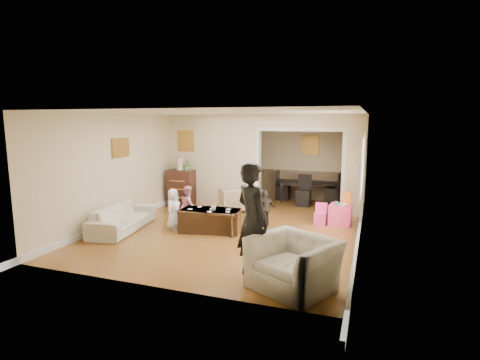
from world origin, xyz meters
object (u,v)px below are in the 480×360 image
at_px(dining_table, 307,191).
at_px(child_kneel_b, 188,205).
at_px(coffee_cup, 214,208).
at_px(play_table, 340,215).
at_px(sofa, 123,218).
at_px(cyan_cup, 336,203).
at_px(table_lamp, 180,164).
at_px(adult_person, 252,220).
at_px(child_kneel_a, 173,209).
at_px(armchair_front, 294,264).
at_px(dresser, 181,188).
at_px(coffee_table, 211,220).
at_px(armchair_back, 233,200).
at_px(child_toddler, 266,208).

bearing_deg(dining_table, child_kneel_b, -135.64).
relative_size(coffee_cup, play_table, 0.22).
height_order(sofa, cyan_cup, sofa).
distance_m(coffee_cup, cyan_cup, 2.89).
height_order(sofa, table_lamp, table_lamp).
bearing_deg(adult_person, child_kneel_a, -1.18).
bearing_deg(play_table, armchair_front, -95.45).
xyz_separation_m(coffee_cup, adult_person, (1.51, -1.99, 0.37)).
height_order(sofa, dresser, dresser).
distance_m(armchair_front, dresser, 5.96).
distance_m(coffee_table, adult_person, 2.68).
distance_m(armchair_back, play_table, 2.87).
distance_m(armchair_back, child_kneel_a, 2.15).
bearing_deg(coffee_cup, child_kneel_a, -173.99).
bearing_deg(table_lamp, armchair_front, -45.83).
bearing_deg(table_lamp, child_kneel_a, -65.81).
xyz_separation_m(table_lamp, play_table, (4.51, -0.55, -0.97)).
bearing_deg(dresser, child_kneel_a, -65.81).
bearing_deg(armchair_front, coffee_table, 162.16).
xyz_separation_m(sofa, cyan_cup, (4.47, 2.02, 0.24)).
bearing_deg(child_toddler, child_kneel_b, -37.10).
bearing_deg(armchair_back, sofa, 19.84).
bearing_deg(sofa, dresser, -10.47).
bearing_deg(coffee_cup, dining_table, 70.39).
height_order(cyan_cup, dining_table, dining_table).
distance_m(sofa, child_kneel_b, 1.50).
distance_m(sofa, cyan_cup, 4.91).
relative_size(sofa, dining_table, 1.09).
bearing_deg(cyan_cup, armchair_back, 170.85).
height_order(child_kneel_a, child_kneel_b, child_kneel_b).
relative_size(sofa, cyan_cup, 24.07).
relative_size(table_lamp, child_toddler, 0.42).
height_order(table_lamp, cyan_cup, table_lamp).
bearing_deg(dining_table, child_kneel_a, -134.30).
distance_m(sofa, armchair_front, 4.53).
height_order(armchair_front, child_kneel_b, child_kneel_b).
relative_size(adult_person, child_toddler, 2.12).
height_order(cyan_cup, child_kneel_b, child_kneel_b).
bearing_deg(armchair_front, cyan_cup, 112.09).
bearing_deg(adult_person, armchair_back, -29.29).
relative_size(armchair_front, dining_table, 0.65).
height_order(dresser, play_table, dresser).
bearing_deg(coffee_cup, dresser, 132.75).
bearing_deg(armchair_back, child_kneel_b, 36.28).
bearing_deg(play_table, coffee_cup, -149.11).
bearing_deg(coffee_table, armchair_front, -43.91).
bearing_deg(child_kneel_a, play_table, -66.57).
height_order(dresser, child_toddler, dresser).
bearing_deg(armchair_front, table_lamp, 160.24).
bearing_deg(cyan_cup, adult_person, -105.42).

